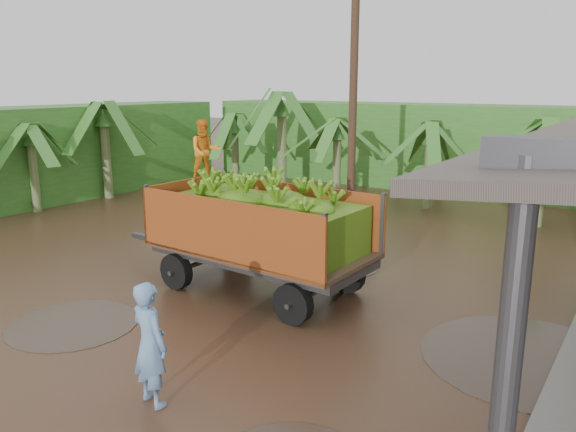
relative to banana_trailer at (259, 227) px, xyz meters
The scene contains 7 objects.
ground 2.42m from the banana_trailer, 58.51° to the right, with size 100.00×100.00×0.00m, color black.
hedge_north 14.39m from the banana_trailer, 93.95° to the left, with size 22.00×3.00×3.60m, color #2D661E.
hedge_west 13.21m from the banana_trailer, 169.74° to the left, with size 3.00×18.00×3.60m, color #2D661E.
banana_trailer is the anchor object (origin of this frame).
man_blue 4.71m from the banana_trailer, 72.27° to the right, with size 0.67×0.44×1.83m, color #678DBB.
utility_pole 6.29m from the banana_trailer, 97.95° to the left, with size 1.20×0.24×7.79m.
banana_plants 7.29m from the banana_trailer, 132.62° to the left, with size 23.81×20.07×4.27m.
Camera 1 is at (6.06, -7.71, 4.46)m, focal length 35.00 mm.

